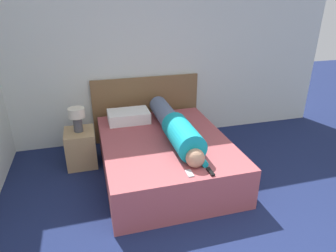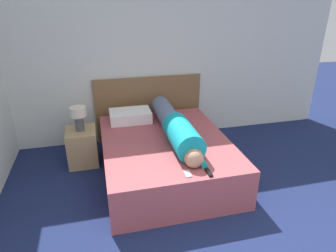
% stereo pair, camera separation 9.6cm
% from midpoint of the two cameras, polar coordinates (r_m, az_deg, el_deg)
% --- Properties ---
extents(wall_back, '(5.76, 0.06, 2.60)m').
position_cam_midpoint_polar(wall_back, '(4.76, -2.34, 12.79)').
color(wall_back, silver).
rests_on(wall_back, ground_plane).
extents(bed, '(1.58, 1.99, 0.51)m').
position_cam_midpoint_polar(bed, '(3.96, -1.28, -5.83)').
color(bed, '#A84C51').
rests_on(bed, ground_plane).
extents(headboard, '(1.70, 0.04, 1.03)m').
position_cam_midpoint_polar(headboard, '(4.86, -4.67, 3.36)').
color(headboard, brown).
rests_on(headboard, ground_plane).
extents(nightstand, '(0.40, 0.46, 0.50)m').
position_cam_midpoint_polar(nightstand, '(4.36, -16.85, -3.97)').
color(nightstand, tan).
rests_on(nightstand, ground_plane).
extents(table_lamp, '(0.22, 0.22, 0.33)m').
position_cam_midpoint_polar(table_lamp, '(4.18, -17.60, 1.71)').
color(table_lamp, '#4C4C51').
rests_on(table_lamp, nightstand).
extents(person_lying, '(0.33, 1.77, 0.33)m').
position_cam_midpoint_polar(person_lying, '(3.82, 0.74, -0.27)').
color(person_lying, tan).
rests_on(person_lying, bed).
extents(pillow_near_headboard, '(0.59, 0.38, 0.16)m').
position_cam_midpoint_polar(pillow_near_headboard, '(4.39, -8.13, 1.83)').
color(pillow_near_headboard, white).
rests_on(pillow_near_headboard, bed).
extents(tv_remote, '(0.04, 0.15, 0.02)m').
position_cam_midpoint_polar(tv_remote, '(3.18, 7.22, -8.64)').
color(tv_remote, black).
rests_on(tv_remote, bed).
extents(cell_phone, '(0.06, 0.13, 0.01)m').
position_cam_midpoint_polar(cell_phone, '(3.14, 3.22, -9.00)').
color(cell_phone, '#B2B7BC').
rests_on(cell_phone, bed).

